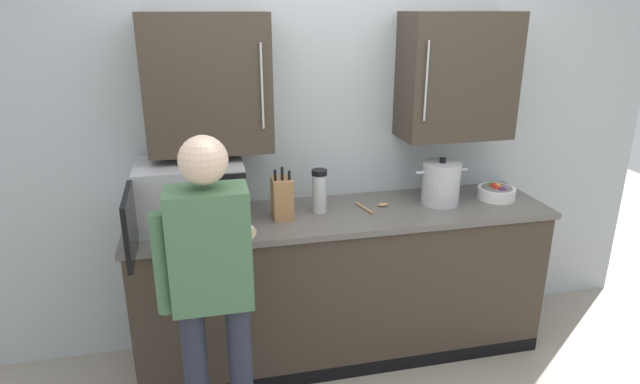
{
  "coord_description": "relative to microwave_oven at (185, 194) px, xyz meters",
  "views": [
    {
      "loc": [
        -0.78,
        -1.93,
        2.06
      ],
      "look_at": [
        -0.15,
        0.8,
        1.09
      ],
      "focal_mm": 29.95,
      "sensor_mm": 36.0,
      "label": 1
    }
  ],
  "objects": [
    {
      "name": "back_wall_tiled",
      "position": [
        0.88,
        0.28,
        0.37
      ],
      "size": [
        4.39,
        0.44,
        2.85
      ],
      "color": "#B2BCC1",
      "rests_on": "ground_plane"
    },
    {
      "name": "person_figure",
      "position": [
        0.1,
        -0.71,
        -0.16
      ],
      "size": [
        0.44,
        0.54,
        1.58
      ],
      "color": "#282D3D",
      "rests_on": "ground_plane"
    },
    {
      "name": "stock_pot",
      "position": [
        1.48,
        -0.02,
        -0.04
      ],
      "size": [
        0.33,
        0.23,
        0.29
      ],
      "color": "#B7BABF",
      "rests_on": "counter_unit"
    },
    {
      "name": "fruit_bowl",
      "position": [
        1.86,
        -0.02,
        -0.13
      ],
      "size": [
        0.23,
        0.23,
        0.1
      ],
      "color": "white",
      "rests_on": "counter_unit"
    },
    {
      "name": "knife_block",
      "position": [
        0.52,
        -0.03,
        -0.05
      ],
      "size": [
        0.11,
        0.15,
        0.3
      ],
      "color": "#A37547",
      "rests_on": "counter_unit"
    },
    {
      "name": "thermos_flask",
      "position": [
        0.74,
        0.0,
        -0.04
      ],
      "size": [
        0.09,
        0.09,
        0.25
      ],
      "color": "#B7BABF",
      "rests_on": "counter_unit"
    },
    {
      "name": "wooden_spoon",
      "position": [
        1.08,
        -0.0,
        -0.16
      ],
      "size": [
        0.19,
        0.19,
        0.02
      ],
      "color": "tan",
      "rests_on": "counter_unit"
    },
    {
      "name": "microwave_oven",
      "position": [
        0.0,
        0.0,
        0.0
      ],
      "size": [
        0.58,
        0.81,
        0.34
      ],
      "color": "#B7BABF",
      "rests_on": "counter_unit"
    },
    {
      "name": "counter_unit",
      "position": [
        0.88,
        -0.03,
        -0.64
      ],
      "size": [
        2.44,
        0.62,
        0.94
      ],
      "color": "#3D3328",
      "rests_on": "ground_plane"
    }
  ]
}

